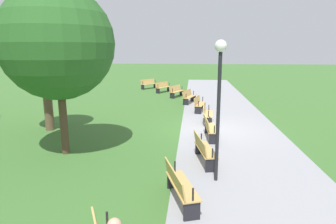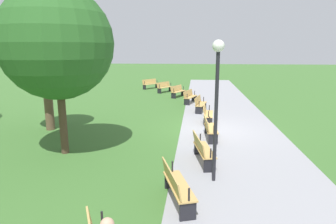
{
  "view_description": "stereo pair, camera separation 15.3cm",
  "coord_description": "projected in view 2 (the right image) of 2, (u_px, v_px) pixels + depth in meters",
  "views": [
    {
      "loc": [
        13.14,
        -0.84,
        3.67
      ],
      "look_at": [
        0.0,
        -1.97,
        0.8
      ],
      "focal_mm": 31.07,
      "sensor_mm": 36.0,
      "label": 1
    },
    {
      "loc": [
        13.13,
        -0.69,
        3.67
      ],
      "look_at": [
        0.0,
        -1.97,
        0.8
      ],
      "focal_mm": 31.07,
      "sensor_mm": 36.0,
      "label": 2
    }
  ],
  "objects": [
    {
      "name": "bench_2",
      "position": [
        178.0,
        91.0,
        22.53
      ],
      "size": [
        1.72,
        1.14,
        0.89
      ],
      "rotation": [
        0.0,
        0.0,
        -0.44
      ],
      "color": "tan",
      "rests_on": "ground"
    },
    {
      "name": "bench_1",
      "position": [
        164.0,
        87.0,
        24.97
      ],
      "size": [
        1.67,
        1.3,
        0.89
      ],
      "rotation": [
        0.0,
        0.0,
        -0.57
      ],
      "color": "tan",
      "rests_on": "ground"
    },
    {
      "name": "bench_4",
      "position": [
        200.0,
        104.0,
        17.36
      ],
      "size": [
        1.74,
        0.78,
        0.89
      ],
      "rotation": [
        0.0,
        0.0,
        -0.19
      ],
      "color": "tan",
      "rests_on": "ground"
    },
    {
      "name": "bench_0",
      "position": [
        150.0,
        84.0,
        27.25
      ],
      "size": [
        1.59,
        1.43,
        0.89
      ],
      "rotation": [
        0.0,
        0.0,
        -0.69
      ],
      "color": "tan",
      "rests_on": "ground"
    },
    {
      "name": "bench_3",
      "position": [
        190.0,
        96.0,
        19.98
      ],
      "size": [
        1.74,
        0.97,
        0.89
      ],
      "rotation": [
        0.0,
        0.0,
        -0.31
      ],
      "color": "tan",
      "rests_on": "ground"
    },
    {
      "name": "bench_5",
      "position": [
        207.0,
        113.0,
        14.71
      ],
      "size": [
        1.71,
        0.58,
        0.89
      ],
      "rotation": [
        0.0,
        0.0,
        -0.06
      ],
      "color": "tan",
      "rests_on": "ground"
    },
    {
      "name": "lamp_post",
      "position": [
        217.0,
        85.0,
        7.71
      ],
      "size": [
        0.32,
        0.32,
        3.91
      ],
      "color": "black",
      "rests_on": "ground"
    },
    {
      "name": "tree_4",
      "position": [
        57.0,
        44.0,
        9.67
      ],
      "size": [
        3.78,
        3.78,
        5.75
      ],
      "color": "#4C3828",
      "rests_on": "ground"
    },
    {
      "name": "path_paving",
      "position": [
        230.0,
        130.0,
        13.39
      ],
      "size": [
        44.5,
        4.56,
        0.01
      ],
      "primitive_type": "cube",
      "color": "#939399",
      "rests_on": "ground"
    },
    {
      "name": "bench_8",
      "position": [
        176.0,
        185.0,
        6.99
      ],
      "size": [
        1.74,
        0.97,
        0.89
      ],
      "rotation": [
        0.0,
        0.0,
        0.31
      ],
      "color": "tan",
      "rests_on": "ground"
    },
    {
      "name": "bench_6",
      "position": [
        209.0,
        128.0,
        12.07
      ],
      "size": [
        1.71,
        0.58,
        0.89
      ],
      "rotation": [
        0.0,
        0.0,
        0.06
      ],
      "color": "tan",
      "rests_on": "ground"
    },
    {
      "name": "tree_3",
      "position": [
        45.0,
        61.0,
        12.86
      ],
      "size": [
        2.62,
        2.62,
        4.51
      ],
      "color": "brown",
      "rests_on": "ground"
    },
    {
      "name": "bench_7",
      "position": [
        202.0,
        149.0,
        9.48
      ],
      "size": [
        1.74,
        0.78,
        0.89
      ],
      "rotation": [
        0.0,
        0.0,
        0.19
      ],
      "color": "tan",
      "rests_on": "ground"
    },
    {
      "name": "ground_plane",
      "position": [
        210.0,
        130.0,
        13.48
      ],
      "size": [
        120.0,
        120.0,
        0.0
      ],
      "primitive_type": "plane",
      "color": "#3D6B2D"
    }
  ]
}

